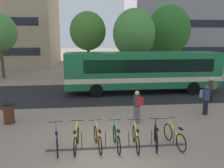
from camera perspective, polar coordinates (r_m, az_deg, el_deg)
The scene contains 19 objects.
ground at distance 8.96m, azimuth -1.65°, elevation -16.47°, with size 200.00×200.00×0.00m, color gray.
bus_lane_asphalt at distance 17.57m, azimuth -3.92°, elevation -2.37°, with size 80.00×7.20×0.01m, color #232326.
city_bus at distance 17.71m, azimuth 7.65°, elevation 3.51°, with size 12.05×2.68×3.20m.
bike_rack at distance 9.02m, azimuth 1.33°, elevation -15.61°, with size 5.49×0.12×0.70m.
parked_bicycle_blue_0 at distance 8.96m, azimuth -14.03°, elevation -14.08°, with size 0.52×1.71×0.99m.
parked_bicycle_yellow_1 at distance 8.92m, azimuth -9.17°, elevation -14.01°, with size 0.52×1.72×0.99m.
parked_bicycle_orange_2 at distance 8.91m, azimuth -3.68°, elevation -13.92°, with size 0.52×1.71×0.99m.
parked_bicycle_green_3 at distance 8.91m, azimuth 1.18°, elevation -13.90°, with size 0.52×1.72×0.99m.
parked_bicycle_yellow_4 at distance 8.97m, azimuth 6.16°, elevation -13.78°, with size 0.52×1.72×0.99m.
parked_bicycle_black_5 at distance 9.21m, azimuth 11.24°, elevation -13.24°, with size 0.59×1.69×0.99m.
parked_bicycle_yellow_6 at distance 9.42m, azimuth 15.74°, elevation -12.87°, with size 0.52×1.71×0.99m.
commuter_red_pack_0 at distance 11.26m, azimuth 6.54°, elevation -5.29°, with size 0.50×0.60×1.67m.
commuter_grey_pack_1 at distance 13.51m, azimuth 22.96°, elevation -3.30°, with size 0.60×0.55×1.68m.
commuter_olive_pack_2 at distance 16.42m, azimuth 24.23°, elevation -0.95°, with size 0.48×0.60×1.66m.
trash_bin at distance 12.43m, azimuth -25.06°, elevation -6.87°, with size 0.55×0.55×1.03m.
street_tree_1 at distance 23.27m, azimuth 5.67°, elevation 12.84°, with size 4.28×4.28×7.26m.
street_tree_2 at distance 28.42m, azimuth 14.36°, elevation 13.24°, with size 5.13×5.13×8.25m.
street_tree_3 at distance 24.86m, azimuth -6.23°, elevation 13.35°, with size 3.90×3.90×7.14m.
building_right_wing at distance 44.39m, azimuth 22.52°, elevation 15.76°, with size 26.82×11.91×16.33m.
Camera 1 is at (-0.58, -7.90, 4.20)m, focal length 35.49 mm.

